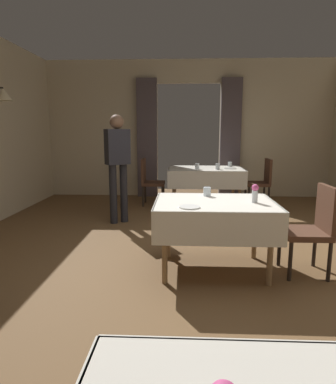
{
  "coord_description": "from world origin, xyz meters",
  "views": [
    {
      "loc": [
        -0.11,
        -3.41,
        1.47
      ],
      "look_at": [
        -0.29,
        0.58,
        0.74
      ],
      "focal_mm": 31.16,
      "sensor_mm": 36.0,
      "label": 1
    }
  ],
  "objects_px": {
    "dining_table_mid": "(215,212)",
    "dining_table_far": "(206,173)",
    "chair_far_left": "(149,179)",
    "plate_mid_c": "(190,207)",
    "glass_far_a": "(197,166)",
    "plate_far_c": "(230,168)",
    "glass_far_b": "(218,166)",
    "person_waiter_by_doorway": "(118,160)",
    "chair_mid_right": "(313,226)",
    "flower_vase_mid": "(255,193)",
    "chair_far_right": "(262,180)",
    "glass_far_d": "(230,164)",
    "glass_mid_b": "(207,192)"
  },
  "relations": [
    {
      "from": "plate_mid_c",
      "to": "person_waiter_by_doorway",
      "type": "distance_m",
      "value": 2.4
    },
    {
      "from": "chair_mid_right",
      "to": "glass_far_d",
      "type": "height_order",
      "value": "chair_mid_right"
    },
    {
      "from": "chair_mid_right",
      "to": "chair_far_right",
      "type": "height_order",
      "value": "same"
    },
    {
      "from": "chair_mid_right",
      "to": "plate_mid_c",
      "type": "height_order",
      "value": "chair_mid_right"
    },
    {
      "from": "chair_far_left",
      "to": "chair_far_right",
      "type": "bearing_deg",
      "value": 0.96
    },
    {
      "from": "dining_table_mid",
      "to": "glass_mid_b",
      "type": "relative_size",
      "value": 12.39
    },
    {
      "from": "chair_far_right",
      "to": "flower_vase_mid",
      "type": "bearing_deg",
      "value": -104.24
    },
    {
      "from": "glass_far_d",
      "to": "glass_far_b",
      "type": "bearing_deg",
      "value": -118.95
    },
    {
      "from": "dining_table_mid",
      "to": "plate_mid_c",
      "type": "bearing_deg",
      "value": -132.08
    },
    {
      "from": "chair_mid_right",
      "to": "glass_far_a",
      "type": "bearing_deg",
      "value": 109.59
    },
    {
      "from": "person_waiter_by_doorway",
      "to": "glass_far_b",
      "type": "bearing_deg",
      "value": 33.49
    },
    {
      "from": "chair_mid_right",
      "to": "plate_mid_c",
      "type": "bearing_deg",
      "value": -168.94
    },
    {
      "from": "glass_mid_b",
      "to": "chair_mid_right",
      "type": "bearing_deg",
      "value": -17.49
    },
    {
      "from": "glass_far_a",
      "to": "plate_far_c",
      "type": "height_order",
      "value": "glass_far_a"
    },
    {
      "from": "plate_mid_c",
      "to": "plate_far_c",
      "type": "relative_size",
      "value": 0.86
    },
    {
      "from": "plate_far_c",
      "to": "glass_far_d",
      "type": "distance_m",
      "value": 0.41
    },
    {
      "from": "dining_table_mid",
      "to": "flower_vase_mid",
      "type": "height_order",
      "value": "flower_vase_mid"
    },
    {
      "from": "dining_table_far",
      "to": "plate_mid_c",
      "type": "relative_size",
      "value": 7.16
    },
    {
      "from": "chair_mid_right",
      "to": "flower_vase_mid",
      "type": "height_order",
      "value": "flower_vase_mid"
    },
    {
      "from": "glass_far_b",
      "to": "person_waiter_by_doorway",
      "type": "distance_m",
      "value": 2.04
    },
    {
      "from": "glass_far_a",
      "to": "glass_far_b",
      "type": "relative_size",
      "value": 1.0
    },
    {
      "from": "dining_table_far",
      "to": "glass_far_a",
      "type": "bearing_deg",
      "value": -132.27
    },
    {
      "from": "chair_far_right",
      "to": "person_waiter_by_doorway",
      "type": "bearing_deg",
      "value": -151.78
    },
    {
      "from": "chair_far_left",
      "to": "plate_mid_c",
      "type": "distance_m",
      "value": 3.56
    },
    {
      "from": "plate_far_c",
      "to": "glass_far_d",
      "type": "xyz_separation_m",
      "value": [
        0.05,
        0.4,
        0.04
      ]
    },
    {
      "from": "dining_table_mid",
      "to": "dining_table_far",
      "type": "height_order",
      "value": "same"
    },
    {
      "from": "chair_mid_right",
      "to": "glass_far_b",
      "type": "xyz_separation_m",
      "value": [
        -0.68,
        2.99,
        0.29
      ]
    },
    {
      "from": "glass_far_b",
      "to": "person_waiter_by_doorway",
      "type": "bearing_deg",
      "value": -146.51
    },
    {
      "from": "dining_table_mid",
      "to": "plate_far_c",
      "type": "distance_m",
      "value": 3.15
    },
    {
      "from": "plate_far_c",
      "to": "person_waiter_by_doorway",
      "type": "bearing_deg",
      "value": -146.92
    },
    {
      "from": "dining_table_far",
      "to": "plate_mid_c",
      "type": "distance_m",
      "value": 3.47
    },
    {
      "from": "dining_table_mid",
      "to": "person_waiter_by_doorway",
      "type": "height_order",
      "value": "person_waiter_by_doorway"
    },
    {
      "from": "chair_mid_right",
      "to": "glass_far_b",
      "type": "height_order",
      "value": "chair_mid_right"
    },
    {
      "from": "flower_vase_mid",
      "to": "person_waiter_by_doorway",
      "type": "height_order",
      "value": "person_waiter_by_doorway"
    },
    {
      "from": "dining_table_far",
      "to": "flower_vase_mid",
      "type": "xyz_separation_m",
      "value": [
        0.29,
        -3.19,
        0.2
      ]
    },
    {
      "from": "chair_far_left",
      "to": "glass_far_d",
      "type": "distance_m",
      "value": 1.69
    },
    {
      "from": "flower_vase_mid",
      "to": "glass_far_a",
      "type": "distance_m",
      "value": 3.04
    },
    {
      "from": "glass_far_a",
      "to": "dining_table_far",
      "type": "bearing_deg",
      "value": 47.73
    },
    {
      "from": "plate_mid_c",
      "to": "plate_far_c",
      "type": "height_order",
      "value": "same"
    },
    {
      "from": "chair_far_right",
      "to": "dining_table_mid",
      "type": "bearing_deg",
      "value": -110.87
    },
    {
      "from": "dining_table_mid",
      "to": "plate_far_c",
      "type": "bearing_deg",
      "value": 79.34
    },
    {
      "from": "dining_table_mid",
      "to": "person_waiter_by_doorway",
      "type": "xyz_separation_m",
      "value": [
        -1.37,
        1.82,
        0.38
      ]
    },
    {
      "from": "dining_table_mid",
      "to": "chair_far_left",
      "type": "bearing_deg",
      "value": 107.58
    },
    {
      "from": "dining_table_mid",
      "to": "plate_far_c",
      "type": "height_order",
      "value": "plate_far_c"
    },
    {
      "from": "chair_far_left",
      "to": "chair_far_right",
      "type": "height_order",
      "value": "same"
    },
    {
      "from": "chair_mid_right",
      "to": "glass_far_b",
      "type": "distance_m",
      "value": 3.08
    },
    {
      "from": "plate_mid_c",
      "to": "glass_far_d",
      "type": "height_order",
      "value": "glass_far_d"
    },
    {
      "from": "dining_table_far",
      "to": "glass_far_a",
      "type": "xyz_separation_m",
      "value": [
        -0.17,
        -0.19,
        0.16
      ]
    },
    {
      "from": "glass_far_b",
      "to": "dining_table_far",
      "type": "bearing_deg",
      "value": 135.96
    },
    {
      "from": "dining_table_far",
      "to": "glass_far_d",
      "type": "relative_size",
      "value": 15.05
    }
  ]
}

